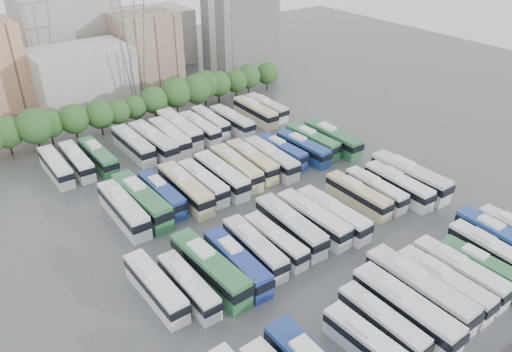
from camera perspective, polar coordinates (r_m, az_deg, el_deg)
ground at (r=71.85m, az=2.33°, el=-4.58°), size 220.00×220.00×0.00m
tree_line at (r=102.22m, az=-12.75°, el=8.28°), size 65.30×7.79×8.11m
city_buildings at (r=126.01m, az=-21.79°, el=12.63°), size 102.00×35.00×20.00m
apartment_tower at (r=129.24m, az=-1.87°, el=17.39°), size 14.00×14.00×26.00m
electricity_pylon at (r=106.16m, az=-14.30°, el=16.97°), size 9.00×6.91×33.83m
bus_r0_s4 at (r=52.89m, az=12.95°, el=-18.38°), size 2.96×11.09×3.45m
bus_r0_s5 at (r=55.40m, az=14.20°, el=-15.86°), size 2.42×10.87×3.41m
bus_r0_s6 at (r=56.94m, az=16.67°, el=-14.31°), size 2.93×13.06×4.09m
bus_r0_s7 at (r=59.51m, az=18.11°, el=-12.22°), size 3.04×13.60×4.26m
bus_r0_s8 at (r=61.59m, az=20.64°, el=-11.43°), size 2.71×11.91×3.73m
bus_r0_s9 at (r=63.91m, az=22.24°, el=-10.11°), size 2.71×11.92×3.73m
bus_r0_s10 at (r=65.85m, az=24.49°, el=-9.53°), size 2.80×10.96×3.41m
bus_r0_s11 at (r=68.89m, az=25.17°, el=-7.79°), size 2.89×11.23×3.49m
bus_r0_s12 at (r=71.55m, az=25.97°, el=-6.41°), size 3.15×11.95×3.71m
bus_r1_s0 at (r=58.61m, az=-11.41°, el=-12.30°), size 2.70×11.53×3.60m
bus_r1_s1 at (r=58.33m, az=-7.73°, el=-12.29°), size 2.39×10.82×3.39m
bus_r1_s2 at (r=59.75m, az=-5.32°, el=-10.42°), size 3.50×13.43×4.18m
bus_r1_s3 at (r=60.65m, az=-2.20°, el=-9.85°), size 2.97×11.96×3.73m
bus_r1_s4 at (r=62.91m, az=-0.19°, el=-8.19°), size 3.11×11.78×3.66m
bus_r1_s5 at (r=64.35m, az=2.19°, el=-7.36°), size 2.50×10.87×3.40m
bus_r1_s6 at (r=66.60m, az=3.93°, el=-5.68°), size 3.26×12.76×3.97m
bus_r1_s7 at (r=68.34m, az=6.52°, el=-4.85°), size 3.01×12.42×3.88m
bus_r1_s8 at (r=69.61m, az=8.74°, el=-4.33°), size 2.98×12.26×3.83m
bus_r1_s10 at (r=74.77m, az=11.56°, el=-2.14°), size 2.51×11.39×3.57m
bus_r1_s11 at (r=76.89m, az=13.50°, el=-1.49°), size 2.71×11.02×3.44m
bus_r1_s12 at (r=78.49m, az=15.92°, el=-1.02°), size 3.02×12.06×3.76m
bus_r1_s13 at (r=80.91m, az=17.16°, el=-0.05°), size 3.13×13.61×4.26m
bus_r2_s1 at (r=72.15m, az=-14.91°, el=-3.66°), size 2.97×12.83×4.02m
bus_r2_s2 at (r=73.29m, az=-12.96°, el=-2.69°), size 3.50×13.80×4.30m
bus_r2_s3 at (r=74.81m, az=-10.68°, el=-2.02°), size 2.48×11.38×3.57m
bus_r2_s4 at (r=75.08m, az=-8.07°, el=-1.42°), size 3.14×13.10×4.09m
bus_r2_s5 at (r=76.84m, az=-6.09°, el=-0.69°), size 2.57×11.66×3.66m
bus_r2_s6 at (r=78.18m, az=-4.00°, el=0.11°), size 2.91×12.66×3.96m
bus_r2_s7 at (r=80.35m, az=-2.28°, el=1.01°), size 3.32×12.54×3.90m
bus_r2_s8 at (r=82.33m, az=-0.48°, el=1.76°), size 3.12×12.34×3.84m
bus_r2_s9 at (r=83.06m, az=1.70°, el=2.05°), size 3.09×12.59×3.93m
bus_r2_s10 at (r=86.10m, az=2.96°, el=2.89°), size 2.73×11.04×3.44m
bus_r2_s11 at (r=87.08m, az=5.39°, el=3.18°), size 2.96×11.62×3.62m
bus_r2_s12 at (r=89.69m, az=6.44°, el=3.99°), size 2.98×11.97×3.73m
bus_r2_s13 at (r=90.83m, az=8.71°, el=4.26°), size 2.93×12.75×3.99m
bus_r3_s0 at (r=87.14m, az=-21.92°, el=1.04°), size 2.63×11.62×3.64m
bus_r3_s1 at (r=87.76m, az=-19.82°, el=1.66°), size 2.72×11.55×3.61m
bus_r3_s2 at (r=87.86m, az=-17.59°, el=2.13°), size 2.74×11.92×3.73m
bus_r3_s4 at (r=90.09m, az=-13.83°, el=3.48°), size 2.87×12.71×3.98m
bus_r3_s5 at (r=90.31m, az=-11.66°, el=3.90°), size 3.43×13.62×4.24m
bus_r3_s6 at (r=91.96m, az=-9.85°, el=4.48°), size 3.34×12.78×3.98m
bus_r3_s7 at (r=94.56m, az=-8.74°, el=5.40°), size 3.44×13.72×4.28m
bus_r3_s8 at (r=95.05m, az=-6.46°, el=5.50°), size 2.62×11.70×3.66m
bus_r3_s9 at (r=97.76m, az=-5.26°, el=6.24°), size 2.93×11.50×3.58m
bus_r3_s10 at (r=97.47m, az=-2.77°, el=6.30°), size 2.84×11.92×3.72m
bus_r3_s12 at (r=101.51m, az=-0.09°, el=7.36°), size 2.88×12.32×3.85m
bus_r3_s13 at (r=104.07m, az=1.19°, el=7.86°), size 2.76×11.59×3.62m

